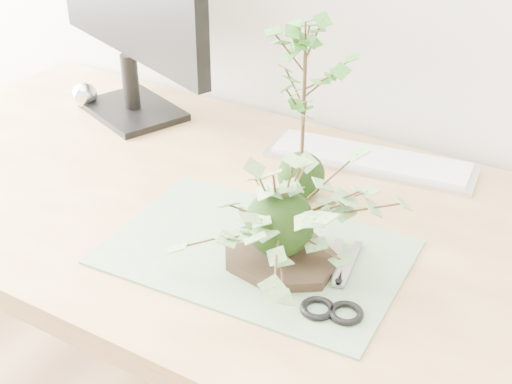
% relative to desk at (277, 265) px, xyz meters
% --- Properties ---
extents(desk, '(1.60, 0.70, 0.74)m').
position_rel_desk_xyz_m(desk, '(0.00, 0.00, 0.00)').
color(desk, tan).
rests_on(desk, ground_plane).
extents(cutting_mat, '(0.44, 0.31, 0.00)m').
position_rel_desk_xyz_m(cutting_mat, '(0.02, -0.09, 0.09)').
color(cutting_mat, gray).
rests_on(cutting_mat, desk).
extents(stone_dish, '(0.21, 0.21, 0.01)m').
position_rel_desk_xyz_m(stone_dish, '(0.06, -0.10, 0.10)').
color(stone_dish, black).
rests_on(stone_dish, cutting_mat).
extents(ivy_kokedama, '(0.28, 0.28, 0.19)m').
position_rel_desk_xyz_m(ivy_kokedama, '(0.06, -0.10, 0.20)').
color(ivy_kokedama, black).
rests_on(ivy_kokedama, stone_dish).
extents(maple_kokedama, '(0.22, 0.22, 0.32)m').
position_rel_desk_xyz_m(maple_kokedama, '(-0.00, 0.08, 0.32)').
color(maple_kokedama, black).
rests_on(maple_kokedama, desk).
extents(keyboard, '(0.39, 0.16, 0.01)m').
position_rel_desk_xyz_m(keyboard, '(0.05, 0.25, 0.09)').
color(keyboard, '#B9B9C0').
rests_on(keyboard, desk).
extents(foil_ball, '(0.05, 0.05, 0.05)m').
position_rel_desk_xyz_m(foil_ball, '(-0.57, 0.17, 0.11)').
color(foil_ball, white).
rests_on(foil_ball, desk).
extents(scissors, '(0.09, 0.19, 0.01)m').
position_rel_desk_xyz_m(scissors, '(0.16, -0.14, 0.10)').
color(scissors, gray).
rests_on(scissors, cutting_mat).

